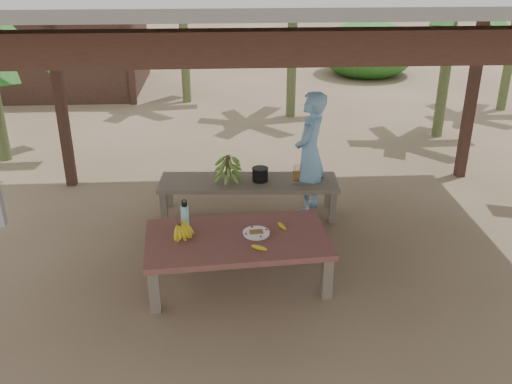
{
  "coord_description": "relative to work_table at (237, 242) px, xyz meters",
  "views": [
    {
      "loc": [
        -0.63,
        -5.24,
        3.22
      ],
      "look_at": [
        -0.32,
        0.11,
        0.8
      ],
      "focal_mm": 40.0,
      "sensor_mm": 36.0,
      "label": 1
    }
  ],
  "objects": [
    {
      "name": "woman",
      "position": [
        0.94,
        1.56,
        0.34
      ],
      "size": [
        0.59,
        0.67,
        1.55
      ],
      "primitive_type": "imported",
      "rotation": [
        0.0,
        0.0,
        -2.04
      ],
      "color": "#70A8D3",
      "rests_on": "ground"
    },
    {
      "name": "water_flask",
      "position": [
        -0.52,
        0.26,
        0.19
      ],
      "size": [
        0.08,
        0.08,
        0.3
      ],
      "color": "#42CDD0",
      "rests_on": "work_table"
    },
    {
      "name": "loose_banana_front",
      "position": [
        0.2,
        -0.27,
        0.09
      ],
      "size": [
        0.17,
        0.08,
        0.04
      ],
      "primitive_type": "ellipsoid",
      "rotation": [
        0.0,
        0.0,
        1.34
      ],
      "color": "yellow",
      "rests_on": "work_table"
    },
    {
      "name": "loose_banana_side",
      "position": [
        0.46,
        0.16,
        0.09
      ],
      "size": [
        0.11,
        0.14,
        0.04
      ],
      "primitive_type": "ellipsoid",
      "rotation": [
        0.0,
        0.0,
        0.6
      ],
      "color": "yellow",
      "rests_on": "work_table"
    },
    {
      "name": "skewer_rack",
      "position": [
        0.79,
        1.43,
        0.14
      ],
      "size": [
        0.18,
        0.09,
        0.24
      ],
      "primitive_type": null,
      "rotation": [
        0.0,
        0.0,
        -0.06
      ],
      "color": "#A57F47",
      "rests_on": "bench"
    },
    {
      "name": "cooking_pot",
      "position": [
        0.33,
        1.51,
        0.1
      ],
      "size": [
        0.19,
        0.19,
        0.16
      ],
      "primitive_type": "cylinder",
      "color": "black",
      "rests_on": "bench"
    },
    {
      "name": "plate",
      "position": [
        0.19,
        0.03,
        0.08
      ],
      "size": [
        0.27,
        0.27,
        0.04
      ],
      "color": "white",
      "rests_on": "work_table"
    },
    {
      "name": "ripe_banana_bunch",
      "position": [
        -0.57,
        0.05,
        0.15
      ],
      "size": [
        0.32,
        0.29,
        0.16
      ],
      "primitive_type": null,
      "rotation": [
        0.0,
        0.0,
        -0.3
      ],
      "color": "yellow",
      "rests_on": "work_table"
    },
    {
      "name": "green_banana_stalk",
      "position": [
        -0.06,
        1.53,
        0.19
      ],
      "size": [
        0.32,
        0.32,
        0.35
      ],
      "primitive_type": null,
      "rotation": [
        0.0,
        0.0,
        -0.06
      ],
      "color": "#598C2D",
      "rests_on": "bench"
    },
    {
      "name": "hut",
      "position": [
        -3.97,
        8.28,
        0.67
      ],
      "size": [
        4.4,
        3.43,
        2.85
      ],
      "color": "black",
      "rests_on": "ground"
    },
    {
      "name": "bench",
      "position": [
        0.18,
        1.51,
        -0.04
      ],
      "size": [
        2.23,
        0.72,
        0.45
      ],
      "rotation": [
        0.0,
        0.0,
        -0.06
      ],
      "color": "brown",
      "rests_on": "ground"
    },
    {
      "name": "ground",
      "position": [
        0.53,
        0.28,
        -0.43
      ],
      "size": [
        80.0,
        80.0,
        0.0
      ],
      "primitive_type": "plane",
      "color": "brown",
      "rests_on": "ground"
    },
    {
      "name": "work_table",
      "position": [
        0.0,
        0.0,
        0.0
      ],
      "size": [
        1.88,
        1.14,
        0.5
      ],
      "rotation": [
        0.0,
        0.0,
        0.08
      ],
      "color": "brown",
      "rests_on": "ground"
    }
  ]
}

